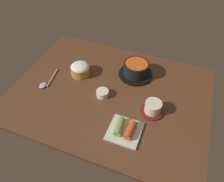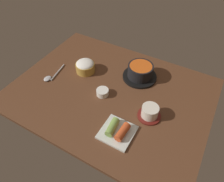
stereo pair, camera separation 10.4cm
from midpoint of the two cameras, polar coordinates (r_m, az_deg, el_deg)
The scene contains 7 objects.
dining_table at distance 108.67cm, azimuth -3.34°, elevation -0.62°, with size 100.00×76.00×2.00cm, color #56331E.
stone_pot at distance 114.71cm, azimuth 4.00°, elevation 5.75°, with size 18.65×18.65×8.19cm.
rice_bowl at distance 117.60cm, azimuth -11.19°, elevation 5.83°, with size 10.74×10.74×7.03cm.
tea_cup_with_saucer at distance 97.70cm, azimuth 8.12°, elevation -4.73°, with size 10.86×10.86×6.26cm.
banchan_cup_center at distance 105.04cm, azimuth -5.46°, elevation -0.71°, with size 6.25×6.25×3.22cm.
kimchi_plate at distance 91.29cm, azimuth 0.19°, elevation -10.73°, with size 14.09×14.09×4.40cm.
spoon at distance 118.53cm, azimuth -20.04°, elevation 1.98°, with size 4.55×16.63×1.35cm.
Camera 1 is at (28.03, -69.21, 80.06)cm, focal length 33.46 mm.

